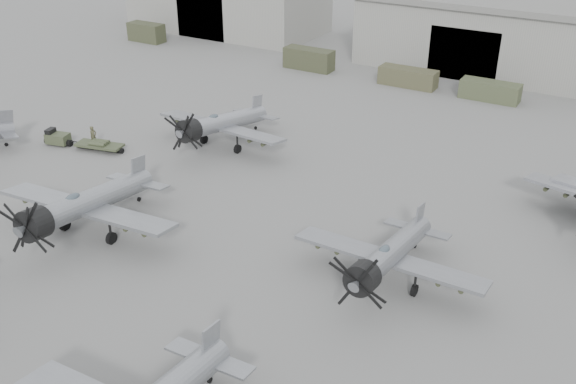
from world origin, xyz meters
name	(u,v)px	position (x,y,z in m)	size (l,w,h in m)	color
ground	(136,362)	(0.00, 0.00, 0.00)	(220.00, 220.00, 0.00)	slate
hangar_left	(228,0)	(-38.00, 61.96, 4.37)	(29.00, 14.80, 8.70)	gray
hangar_center	(481,31)	(0.00, 61.96, 4.37)	(29.00, 14.80, 8.70)	gray
support_truck_0	(146,32)	(-43.73, 50.00, 1.28)	(5.32, 2.20, 2.56)	#383C27
support_truck_2	(309,59)	(-17.47, 50.00, 1.26)	(6.20, 2.20, 2.52)	#383B27
support_truck_3	(408,77)	(-4.56, 50.00, 1.01)	(6.60, 2.20, 2.03)	#46452D
support_truck_4	(490,91)	(4.77, 50.00, 1.00)	(6.28, 2.20, 2.00)	#424930
aircraft_mid_1	(82,206)	(-11.47, 7.60, 2.49)	(13.71, 12.34, 5.47)	gray
aircraft_mid_2	(387,257)	(8.51, 12.72, 2.20)	(11.99, 10.79, 4.83)	gray
aircraft_far_0	(218,124)	(-12.55, 24.61, 2.34)	(12.85, 11.56, 5.14)	#92949A
tug_trailer	(74,141)	(-24.11, 18.20, 0.56)	(7.56, 3.08, 1.50)	#3A422B
ground_crew	(93,137)	(-22.53, 19.16, 0.98)	(0.72, 0.47, 1.96)	#45432D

